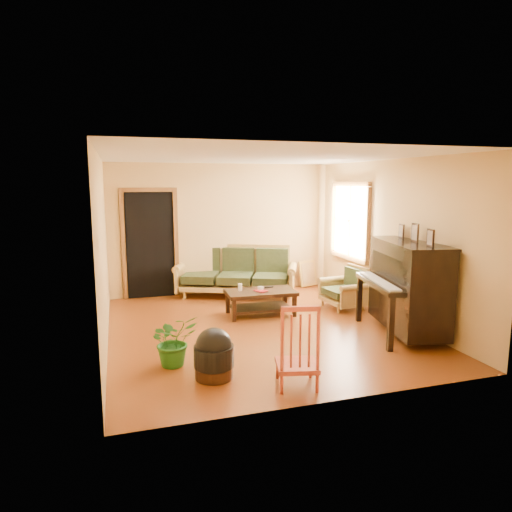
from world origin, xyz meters
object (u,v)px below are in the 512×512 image
object	(u,v)px
armchair	(343,287)
potted_plant	(174,340)
footstool	(214,359)
red_chair	(297,344)
coffee_table	(261,303)
piano	(408,288)
sofa	(236,272)
ceramic_crock	(324,283)

from	to	relation	value
armchair	potted_plant	distance (m)	3.65
footstool	red_chair	world-z (taller)	red_chair
coffee_table	piano	bearing A→B (deg)	-41.41
piano	footstool	world-z (taller)	piano
sofa	ceramic_crock	world-z (taller)	sofa
coffee_table	armchair	world-z (taller)	armchair
sofa	red_chair	distance (m)	4.12
armchair	potted_plant	bearing A→B (deg)	-157.67
sofa	ceramic_crock	xyz separation A→B (m)	(1.96, 0.10, -0.38)
red_chair	piano	bearing A→B (deg)	40.45
red_chair	sofa	bearing A→B (deg)	97.90
coffee_table	potted_plant	size ratio (longest dim) A/B	1.83
sofa	piano	size ratio (longest dim) A/B	1.47
coffee_table	ceramic_crock	xyz separation A→B (m)	(1.89, 1.47, -0.10)
sofa	piano	bearing A→B (deg)	-34.07
sofa	potted_plant	size ratio (longest dim) A/B	3.61
sofa	ceramic_crock	bearing A→B (deg)	26.59
sofa	footstool	distance (m)	3.84
sofa	piano	xyz separation A→B (m)	(1.85, -2.95, 0.20)
sofa	coffee_table	distance (m)	1.41
potted_plant	footstool	bearing A→B (deg)	-51.94
red_chair	ceramic_crock	world-z (taller)	red_chair
coffee_table	potted_plant	distance (m)	2.42
sofa	coffee_table	xyz separation A→B (m)	(0.07, -1.38, -0.28)
sofa	armchair	distance (m)	2.14
piano	footstool	bearing A→B (deg)	-155.49
coffee_table	piano	world-z (taller)	piano
footstool	ceramic_crock	world-z (taller)	footstool
coffee_table	ceramic_crock	bearing A→B (deg)	37.90
red_chair	potted_plant	xyz separation A→B (m)	(-1.23, 0.97, -0.16)
armchair	potted_plant	world-z (taller)	armchair
sofa	potted_plant	xyz separation A→B (m)	(-1.60, -3.12, -0.17)
coffee_table	footstool	size ratio (longest dim) A/B	2.51
armchair	ceramic_crock	world-z (taller)	armchair
ceramic_crock	red_chair	bearing A→B (deg)	-119.14
footstool	ceramic_crock	xyz separation A→B (m)	(3.17, 3.73, -0.11)
piano	ceramic_crock	bearing A→B (deg)	99.83
sofa	red_chair	size ratio (longest dim) A/B	2.41
footstool	potted_plant	size ratio (longest dim) A/B	0.73
piano	footstool	distance (m)	3.17
red_chair	ceramic_crock	size ratio (longest dim) A/B	4.23
armchair	ceramic_crock	bearing A→B (deg)	70.84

